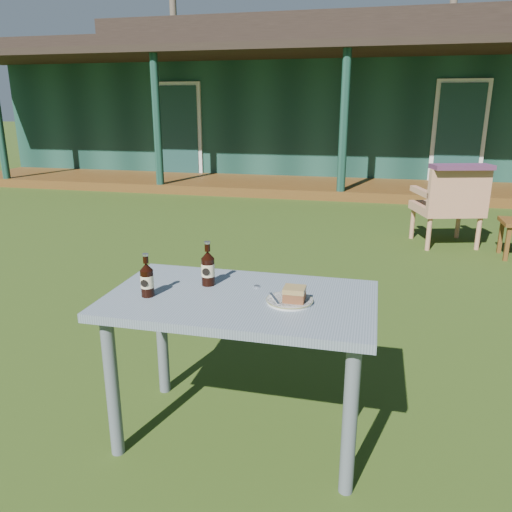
% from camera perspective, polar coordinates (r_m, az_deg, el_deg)
% --- Properties ---
extents(ground, '(80.00, 80.00, 0.00)m').
position_cam_1_polar(ground, '(3.97, 4.39, -6.04)').
color(ground, '#334916').
extents(pavilion, '(15.80, 8.30, 3.45)m').
position_cam_1_polar(pavilion, '(13.02, 11.51, 16.84)').
color(pavilion, '#173C31').
rests_on(pavilion, ground).
extents(tree_left, '(0.28, 0.28, 10.50)m').
position_cam_1_polar(tree_left, '(23.08, -9.45, 25.91)').
color(tree_left, brown).
rests_on(tree_left, ground).
extents(tree_mid, '(0.28, 0.28, 9.50)m').
position_cam_1_polar(tree_mid, '(22.48, 21.49, 24.01)').
color(tree_mid, brown).
rests_on(tree_mid, ground).
extents(cafe_table, '(1.20, 0.70, 0.72)m').
position_cam_1_polar(cafe_table, '(2.29, -1.76, -6.97)').
color(cafe_table, slate).
rests_on(cafe_table, ground).
extents(plate, '(0.20, 0.20, 0.01)m').
position_cam_1_polar(plate, '(2.18, 3.87, -5.11)').
color(plate, silver).
rests_on(plate, cafe_table).
extents(cake_slice, '(0.09, 0.09, 0.06)m').
position_cam_1_polar(cake_slice, '(2.15, 4.41, -4.34)').
color(cake_slice, brown).
rests_on(cake_slice, plate).
extents(fork, '(0.07, 0.13, 0.00)m').
position_cam_1_polar(fork, '(2.18, 2.14, -4.88)').
color(fork, silver).
rests_on(fork, plate).
extents(cola_bottle_near, '(0.06, 0.07, 0.21)m').
position_cam_1_polar(cola_bottle_near, '(2.37, -5.51, -1.35)').
color(cola_bottle_near, black).
rests_on(cola_bottle_near, cafe_table).
extents(cola_bottle_far, '(0.06, 0.06, 0.20)m').
position_cam_1_polar(cola_bottle_far, '(2.27, -12.35, -2.62)').
color(cola_bottle_far, black).
rests_on(cola_bottle_far, cafe_table).
extents(bottle_cap, '(0.03, 0.03, 0.01)m').
position_cam_1_polar(bottle_cap, '(2.35, 0.10, -3.50)').
color(bottle_cap, silver).
rests_on(bottle_cap, cafe_table).
extents(armchair_left, '(0.81, 0.78, 0.89)m').
position_cam_1_polar(armchair_left, '(6.00, 21.33, 5.73)').
color(armchair_left, tan).
rests_on(armchair_left, ground).
extents(floral_throw, '(0.67, 0.41, 0.05)m').
position_cam_1_polar(floral_throw, '(5.78, 22.47, 9.40)').
color(floral_throw, '#552B4A').
rests_on(floral_throw, armchair_left).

